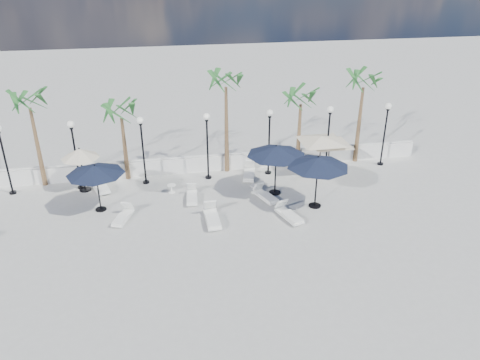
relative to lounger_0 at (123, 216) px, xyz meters
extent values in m
plane|color=#A7A7A2|center=(4.60, -2.57, -0.21)|extent=(100.00, 100.00, 0.00)
cube|color=silver|center=(4.60, 4.93, 0.24)|extent=(26.00, 0.30, 0.90)
cube|color=silver|center=(4.60, 4.93, 0.76)|extent=(26.00, 0.12, 0.08)
cylinder|color=black|center=(-5.90, 3.93, -0.16)|extent=(0.36, 0.36, 0.10)
cylinder|color=black|center=(-5.90, 3.93, 1.54)|extent=(0.10, 0.10, 3.50)
cylinder|color=black|center=(-2.40, 3.93, -0.16)|extent=(0.36, 0.36, 0.10)
cylinder|color=black|center=(-2.40, 3.93, 1.54)|extent=(0.10, 0.10, 3.50)
cylinder|color=black|center=(-2.40, 3.93, 3.24)|extent=(0.18, 0.18, 0.10)
sphere|color=white|center=(-2.40, 3.93, 3.45)|extent=(0.36, 0.36, 0.36)
cylinder|color=black|center=(1.10, 3.93, -0.16)|extent=(0.36, 0.36, 0.10)
cylinder|color=black|center=(1.10, 3.93, 1.54)|extent=(0.10, 0.10, 3.50)
cylinder|color=black|center=(1.10, 3.93, 3.24)|extent=(0.18, 0.18, 0.10)
sphere|color=white|center=(1.10, 3.93, 3.45)|extent=(0.36, 0.36, 0.36)
cylinder|color=black|center=(4.60, 3.93, -0.16)|extent=(0.36, 0.36, 0.10)
cylinder|color=black|center=(4.60, 3.93, 1.54)|extent=(0.10, 0.10, 3.50)
cylinder|color=black|center=(4.60, 3.93, 3.24)|extent=(0.18, 0.18, 0.10)
sphere|color=white|center=(4.60, 3.93, 3.45)|extent=(0.36, 0.36, 0.36)
cylinder|color=black|center=(8.10, 3.93, -0.16)|extent=(0.36, 0.36, 0.10)
cylinder|color=black|center=(8.10, 3.93, 1.54)|extent=(0.10, 0.10, 3.50)
cylinder|color=black|center=(8.10, 3.93, 3.24)|extent=(0.18, 0.18, 0.10)
sphere|color=white|center=(8.10, 3.93, 3.45)|extent=(0.36, 0.36, 0.36)
cylinder|color=black|center=(11.60, 3.93, -0.16)|extent=(0.36, 0.36, 0.10)
cylinder|color=black|center=(11.60, 3.93, 1.54)|extent=(0.10, 0.10, 3.50)
cylinder|color=black|center=(11.60, 3.93, 3.24)|extent=(0.18, 0.18, 0.10)
sphere|color=white|center=(11.60, 3.93, 3.45)|extent=(0.36, 0.36, 0.36)
cylinder|color=black|center=(15.10, 3.93, -0.16)|extent=(0.36, 0.36, 0.10)
cylinder|color=black|center=(15.10, 3.93, 1.54)|extent=(0.10, 0.10, 3.50)
cylinder|color=black|center=(15.10, 3.93, 3.24)|extent=(0.18, 0.18, 0.10)
sphere|color=white|center=(15.10, 3.93, 3.45)|extent=(0.36, 0.36, 0.36)
cone|color=brown|center=(-4.40, 4.73, 1.99)|extent=(0.28, 0.28, 4.40)
cone|color=brown|center=(0.10, 4.73, 1.59)|extent=(0.28, 0.28, 3.60)
cone|color=brown|center=(5.80, 4.73, 2.29)|extent=(0.28, 0.28, 5.00)
cone|color=brown|center=(10.10, 4.73, 1.69)|extent=(0.28, 0.28, 3.80)
cone|color=brown|center=(13.80, 4.73, 2.09)|extent=(0.28, 0.28, 4.60)
cube|color=white|center=(-0.01, -0.02, -0.08)|extent=(1.06, 1.70, 0.09)
cube|color=white|center=(-0.08, -0.22, 0.02)|extent=(0.85, 1.20, 0.09)
cube|color=white|center=(0.22, 0.60, 0.25)|extent=(0.61, 0.53, 0.51)
cube|color=white|center=(-1.37, 3.63, -0.04)|extent=(1.27, 2.14, 0.11)
cube|color=white|center=(-1.29, 3.37, 0.08)|extent=(1.03, 1.50, 0.11)
cube|color=white|center=(-1.63, 4.41, 0.36)|extent=(0.75, 0.65, 0.63)
cube|color=white|center=(3.43, 1.45, -0.07)|extent=(0.69, 1.69, 0.09)
cube|color=white|center=(3.41, 1.22, 0.02)|extent=(0.61, 1.15, 0.09)
cube|color=white|center=(3.49, 2.11, 0.25)|extent=(0.55, 0.43, 0.51)
cube|color=white|center=(4.18, -0.97, -0.05)|extent=(0.67, 1.93, 0.10)
cube|color=white|center=(4.19, -1.23, 0.06)|extent=(0.62, 1.31, 0.10)
cube|color=white|center=(4.17, -0.19, 0.33)|extent=(0.61, 0.46, 0.60)
cube|color=white|center=(7.87, -1.32, -0.07)|extent=(1.09, 1.85, 0.09)
cube|color=white|center=(7.94, -1.54, 0.04)|extent=(0.88, 1.29, 0.09)
cube|color=white|center=(7.65, -0.64, 0.28)|extent=(0.65, 0.56, 0.55)
cube|color=white|center=(7.21, 0.81, -0.07)|extent=(1.12, 1.78, 0.09)
cube|color=white|center=(7.29, 0.60, 0.03)|extent=(0.89, 1.25, 0.09)
cube|color=white|center=(6.98, 1.45, 0.27)|extent=(0.64, 0.56, 0.53)
cube|color=white|center=(6.90, 3.63, -0.06)|extent=(1.04, 1.91, 0.10)
cube|color=white|center=(6.84, 3.39, 0.05)|extent=(0.85, 1.33, 0.10)
cube|color=white|center=(7.08, 4.35, 0.30)|extent=(0.66, 0.56, 0.57)
cylinder|color=white|center=(2.45, 2.50, -0.19)|extent=(0.35, 0.35, 0.03)
cylinder|color=white|center=(2.45, 2.50, 0.00)|extent=(0.05, 0.05, 0.43)
cylinder|color=white|center=(2.45, 2.50, 0.23)|extent=(0.46, 0.46, 0.03)
cylinder|color=white|center=(6.78, 1.68, -0.20)|extent=(0.34, 0.34, 0.03)
cylinder|color=white|center=(6.78, 1.68, 0.00)|extent=(0.05, 0.05, 0.41)
cylinder|color=white|center=(6.78, 1.68, 0.21)|extent=(0.44, 0.44, 0.03)
cylinder|color=black|center=(-1.14, 1.24, -0.18)|extent=(0.54, 0.54, 0.06)
cylinder|color=black|center=(-1.14, 1.24, 0.98)|extent=(0.07, 0.07, 2.37)
cone|color=black|center=(-1.14, 1.24, 1.99)|extent=(2.81, 2.81, 0.44)
sphere|color=black|center=(-1.14, 1.24, 2.23)|extent=(0.08, 0.08, 0.08)
cylinder|color=black|center=(9.49, -0.35, -0.17)|extent=(0.62, 0.62, 0.07)
cylinder|color=black|center=(9.49, -0.35, 1.12)|extent=(0.08, 0.08, 2.65)
cone|color=black|center=(9.49, -0.35, 2.24)|extent=(3.09, 3.09, 0.50)
sphere|color=black|center=(9.49, -0.35, 2.52)|extent=(0.09, 0.09, 0.09)
cylinder|color=black|center=(7.85, 1.43, -0.17)|extent=(0.62, 0.62, 0.07)
cylinder|color=black|center=(7.85, 1.43, 1.11)|extent=(0.08, 0.08, 2.65)
cone|color=black|center=(7.85, 1.43, 2.24)|extent=(3.09, 3.09, 0.50)
sphere|color=black|center=(7.85, 1.43, 2.51)|extent=(0.09, 0.09, 0.09)
cylinder|color=black|center=(11.62, 3.63, -0.18)|extent=(0.45, 0.45, 0.05)
cylinder|color=black|center=(11.62, 3.63, 0.78)|extent=(0.06, 0.06, 1.98)
pyramid|color=beige|center=(11.62, 3.63, 1.79)|extent=(4.38, 4.38, 0.30)
cylinder|color=black|center=(11.08, 3.63, -0.18)|extent=(0.51, 0.51, 0.06)
cylinder|color=black|center=(11.08, 3.63, 0.89)|extent=(0.07, 0.07, 2.20)
pyramid|color=beige|center=(11.08, 3.63, 2.02)|extent=(4.78, 4.78, 0.34)
cylinder|color=black|center=(-2.14, 3.63, -0.17)|extent=(0.63, 0.63, 0.07)
cylinder|color=black|center=(-2.14, 3.63, 0.97)|extent=(0.08, 0.08, 2.35)
cone|color=beige|center=(-2.14, 3.63, 1.94)|extent=(2.01, 2.01, 0.50)
sphere|color=black|center=(-2.14, 3.63, 2.22)|extent=(0.09, 0.09, 0.09)
camera|label=1|loc=(1.98, -20.06, 11.29)|focal=35.00mm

